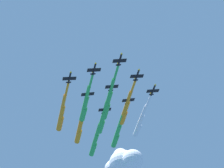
{
  "coord_description": "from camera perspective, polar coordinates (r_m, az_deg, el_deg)",
  "views": [
    {
      "loc": [
        -115.0,
        132.9,
        -39.51
      ],
      "look_at": [
        0.0,
        0.0,
        146.18
      ],
      "focal_mm": 67.65,
      "sensor_mm": 36.0,
      "label": 1
    }
  ],
  "objects": [
    {
      "name": "jet_trail_port",
      "position": [
        283.56,
        -4.31,
        -5.7
      ],
      "size": [
        44.48,
        35.35,
        4.45
      ],
      "color": "black"
    },
    {
      "name": "jet_trail_starboard",
      "position": [
        292.38,
        -2.24,
        -7.54
      ],
      "size": [
        45.21,
        34.92,
        4.38
      ],
      "color": "black"
    },
    {
      "name": "jet_starboard_outer",
      "position": [
        286.96,
        0.84,
        -6.34
      ],
      "size": [
        44.0,
        34.92,
        4.45
      ],
      "color": "black"
    },
    {
      "name": "jet_lead",
      "position": [
        262.98,
        -0.44,
        -2.07
      ],
      "size": [
        45.98,
        36.68,
        4.41
      ],
      "color": "black"
    },
    {
      "name": "jet_port_mid",
      "position": [
        274.54,
        -1.19,
        -4.47
      ],
      "size": [
        40.85,
        32.59,
        4.38
      ],
      "color": "black"
    },
    {
      "name": "cloud_puff",
      "position": [
        317.6,
        1.67,
        -10.74
      ],
      "size": [
        35.73,
        26.19,
        21.76
      ],
      "color": "white"
    },
    {
      "name": "jet_port_outer",
      "position": [
        275.09,
        -6.78,
        -3.87
      ],
      "size": [
        45.22,
        34.4,
        4.37
      ],
      "color": "black"
    },
    {
      "name": "jet_port_inner",
      "position": [
        270.02,
        1.94,
        -3.19
      ],
      "size": [
        40.79,
        32.23,
        4.33
      ],
      "color": "black"
    },
    {
      "name": "jet_starboard_mid",
      "position": [
        280.81,
        3.92,
        -4.94
      ],
      "size": [
        41.66,
        32.23,
        4.38
      ],
      "color": "black"
    },
    {
      "name": "jet_starboard_inner",
      "position": [
        266.58,
        -3.59,
        -2.62
      ],
      "size": [
        42.38,
        32.99,
        4.4
      ],
      "color": "black"
    }
  ]
}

